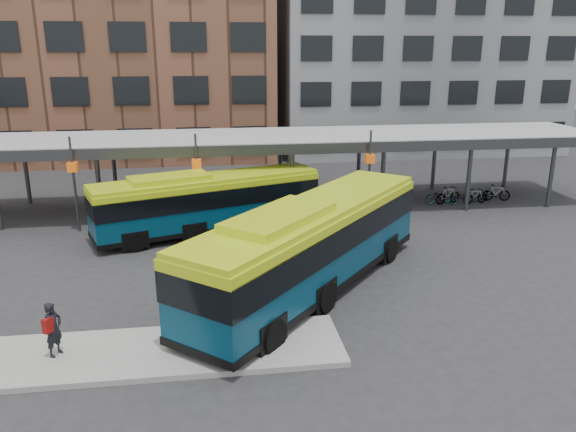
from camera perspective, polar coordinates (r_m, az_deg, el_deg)
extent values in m
plane|color=#28282B|center=(20.65, -0.79, -8.87)|extent=(120.00, 120.00, 0.00)
cube|color=gray|center=(18.10, -17.54, -13.36)|extent=(14.00, 3.00, 0.18)
cube|color=#999B9E|center=(31.92, -3.81, 7.89)|extent=(40.00, 6.00, 0.35)
cube|color=#383A3D|center=(29.00, -3.35, 6.69)|extent=(40.00, 0.15, 0.55)
cylinder|color=#383A3D|center=(36.28, -25.05, 4.05)|extent=(0.24, 0.24, 3.80)
cylinder|color=#383A3D|center=(30.34, -18.61, 2.51)|extent=(0.24, 0.24, 3.80)
cylinder|color=#383A3D|center=(35.14, -17.23, 4.52)|extent=(0.24, 0.24, 3.80)
cylinder|color=#383A3D|center=(29.81, -9.13, 2.95)|extent=(0.24, 0.24, 3.80)
cylinder|color=#383A3D|center=(34.68, -9.03, 4.91)|extent=(0.24, 0.24, 3.80)
cylinder|color=#383A3D|center=(30.11, 0.43, 3.31)|extent=(0.24, 0.24, 3.80)
cylinder|color=#383A3D|center=(34.95, -0.78, 5.21)|extent=(0.24, 0.24, 3.80)
cylinder|color=#383A3D|center=(31.23, 9.57, 3.56)|extent=(0.24, 0.24, 3.80)
cylinder|color=#383A3D|center=(35.91, 7.20, 5.40)|extent=(0.24, 0.24, 3.80)
cylinder|color=#383A3D|center=(33.07, 17.88, 3.72)|extent=(0.24, 0.24, 3.80)
cylinder|color=#383A3D|center=(37.52, 14.62, 5.48)|extent=(0.24, 0.24, 3.80)
cylinder|color=#383A3D|center=(35.52, 25.18, 3.79)|extent=(0.24, 0.24, 3.80)
cylinder|color=#383A3D|center=(39.70, 21.34, 5.47)|extent=(0.24, 0.24, 3.80)
cylinder|color=#383A3D|center=(29.67, -20.86, 2.97)|extent=(0.12, 0.12, 4.80)
cube|color=#D6520C|center=(29.48, -21.05, 4.67)|extent=(0.45, 0.45, 0.45)
cylinder|color=#383A3D|center=(28.91, -9.19, 3.53)|extent=(0.12, 0.12, 4.80)
cube|color=#D6520C|center=(28.72, -9.28, 5.28)|extent=(0.45, 0.45, 0.45)
cylinder|color=#383A3D|center=(30.08, 8.24, 4.09)|extent=(0.12, 0.12, 4.80)
cube|color=#D6520C|center=(29.90, 8.31, 5.78)|extent=(0.45, 0.45, 0.45)
cube|color=brown|center=(51.07, -17.62, 18.42)|extent=(26.00, 14.00, 22.00)
cube|color=slate|center=(53.69, 12.50, 17.61)|extent=(24.00, 14.00, 20.00)
cube|color=#07364E|center=(21.08, 2.46, -3.15)|extent=(10.66, 11.74, 2.74)
cube|color=black|center=(20.90, 2.48, -1.74)|extent=(10.74, 11.83, 1.04)
cube|color=#B5CF15|center=(20.62, 2.51, 0.71)|extent=(10.58, 11.67, 0.22)
cube|color=#B5CF15|center=(18.77, -0.86, -0.21)|extent=(4.36, 4.61, 0.38)
cube|color=black|center=(21.53, 2.42, -6.25)|extent=(10.75, 11.84, 0.26)
cylinder|color=black|center=(24.65, 10.29, -3.38)|extent=(0.96, 1.04, 1.10)
cylinder|color=black|center=(25.71, 4.79, -2.30)|extent=(0.96, 1.04, 1.10)
cylinder|color=black|center=(19.87, 3.84, -8.22)|extent=(0.96, 1.04, 1.10)
cylinder|color=black|center=(21.17, -2.54, -6.57)|extent=(0.96, 1.04, 1.10)
cylinder|color=black|center=(17.37, -1.55, -12.11)|extent=(0.96, 1.04, 1.10)
cylinder|color=black|center=(18.84, -8.39, -9.86)|extent=(0.96, 1.04, 1.10)
cube|color=#07364E|center=(28.11, -8.12, 1.29)|extent=(11.34, 5.96, 2.33)
cube|color=black|center=(27.99, -8.16, 2.21)|extent=(11.40, 6.02, 0.89)
cube|color=#B5CF15|center=(27.80, -8.22, 3.79)|extent=(11.31, 5.87, 0.19)
cube|color=#B5CF15|center=(27.21, -11.95, 3.72)|extent=(4.08, 2.84, 0.33)
cube|color=black|center=(28.41, -8.03, -0.76)|extent=(11.41, 6.03, 0.22)
cylinder|color=black|center=(28.81, -0.26, -0.28)|extent=(0.97, 0.58, 0.93)
cylinder|color=black|center=(30.77, -2.21, 0.83)|extent=(0.97, 0.58, 0.93)
cylinder|color=black|center=(27.03, -9.44, -1.69)|extent=(0.97, 0.58, 0.93)
cylinder|color=black|center=(29.11, -10.87, -0.41)|extent=(0.97, 0.58, 0.93)
cylinder|color=black|center=(26.36, -15.22, -2.55)|extent=(0.97, 0.58, 0.93)
cylinder|color=black|center=(28.49, -16.25, -1.18)|extent=(0.97, 0.58, 0.93)
imported|color=black|center=(18.12, -22.73, -10.56)|extent=(0.65, 0.73, 1.67)
cube|color=maroon|center=(17.91, -23.20, -10.15)|extent=(0.31, 0.36, 0.45)
imported|color=slate|center=(34.32, 15.06, 1.95)|extent=(1.87, 0.95, 0.94)
imported|color=slate|center=(34.50, 15.94, 2.06)|extent=(1.82, 1.01, 1.05)
imported|color=slate|center=(34.63, 17.22, 1.81)|extent=(1.65, 0.82, 0.83)
imported|color=slate|center=(35.01, 18.48, 1.93)|extent=(1.57, 0.60, 0.92)
imported|color=slate|center=(35.85, 19.12, 2.15)|extent=(1.72, 1.03, 0.85)
imported|color=slate|center=(36.05, 20.40, 2.23)|extent=(1.74, 0.73, 1.01)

